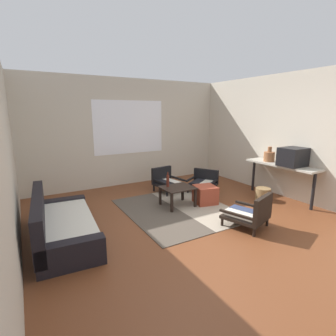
% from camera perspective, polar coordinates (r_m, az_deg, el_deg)
% --- Properties ---
extents(ground_plane, '(7.80, 7.80, 0.00)m').
position_cam_1_polar(ground_plane, '(4.45, 6.77, -12.57)').
color(ground_plane, brown).
extents(far_wall_with_window, '(5.60, 0.13, 2.70)m').
position_cam_1_polar(far_wall_with_window, '(6.75, -8.78, 7.86)').
color(far_wall_with_window, beige).
rests_on(far_wall_with_window, ground).
extents(side_wall_right, '(0.12, 6.60, 2.70)m').
position_cam_1_polar(side_wall_right, '(6.22, 25.52, 6.40)').
color(side_wall_right, beige).
rests_on(side_wall_right, ground).
extents(side_wall_left, '(0.12, 6.60, 2.70)m').
position_cam_1_polar(side_wall_left, '(3.55, -33.10, 1.89)').
color(side_wall_left, beige).
rests_on(side_wall_left, ground).
extents(area_rug, '(1.94, 2.29, 0.01)m').
position_cam_1_polar(area_rug, '(5.07, 2.17, -9.20)').
color(area_rug, '#4C4238').
rests_on(area_rug, ground).
extents(couch, '(0.94, 1.93, 0.71)m').
position_cam_1_polar(couch, '(4.20, -22.82, -11.84)').
color(couch, black).
rests_on(couch, ground).
extents(coffee_table, '(0.63, 0.54, 0.40)m').
position_cam_1_polar(coffee_table, '(5.15, 2.16, -5.09)').
color(coffee_table, black).
rests_on(coffee_table, ground).
extents(armchair_by_window, '(0.65, 0.67, 0.56)m').
position_cam_1_polar(armchair_by_window, '(6.12, -0.39, -2.83)').
color(armchair_by_window, black).
rests_on(armchair_by_window, ground).
extents(armchair_striped_foreground, '(0.77, 0.79, 0.59)m').
position_cam_1_polar(armchair_striped_foreground, '(4.46, 17.93, -9.55)').
color(armchair_striped_foreground, black).
rests_on(armchair_striped_foreground, ground).
extents(armchair_corner, '(0.79, 0.81, 0.51)m').
position_cam_1_polar(armchair_corner, '(6.16, 7.88, -2.98)').
color(armchair_corner, black).
rests_on(armchair_corner, ground).
extents(ottoman_orange, '(0.50, 0.50, 0.37)m').
position_cam_1_polar(ottoman_orange, '(5.39, 8.31, -5.93)').
color(ottoman_orange, '#993D28').
rests_on(ottoman_orange, ground).
extents(console_shelf, '(0.45, 1.59, 0.79)m').
position_cam_1_polar(console_shelf, '(5.99, 24.03, 0.07)').
color(console_shelf, '#B2AD9E').
rests_on(console_shelf, ground).
extents(crt_television, '(0.50, 0.42, 0.38)m').
position_cam_1_polar(crt_television, '(5.81, 26.11, 2.25)').
color(crt_television, black).
rests_on(crt_television, console_shelf).
extents(clay_vase, '(0.23, 0.23, 0.33)m').
position_cam_1_polar(clay_vase, '(6.15, 21.66, 2.47)').
color(clay_vase, '#935B38').
rests_on(clay_vase, console_shelf).
extents(glass_bottle, '(0.06, 0.06, 0.30)m').
position_cam_1_polar(glass_bottle, '(5.13, -0.04, -2.82)').
color(glass_bottle, '#5B2319').
rests_on(glass_bottle, coffee_table).
extents(wicker_basket, '(0.32, 0.32, 0.26)m').
position_cam_1_polar(wicker_basket, '(5.94, 20.45, -5.45)').
color(wicker_basket, olive).
rests_on(wicker_basket, ground).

